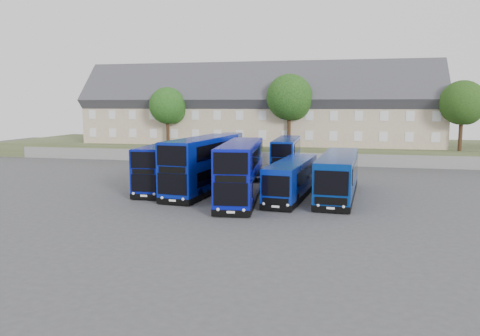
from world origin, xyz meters
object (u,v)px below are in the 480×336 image
object	(u,v)px
tree_east	(463,104)
dd_front_mid	(202,166)
dd_front_left	(164,168)
tree_mid	(291,99)
tree_west	(169,107)
coach_east_a	(292,180)

from	to	relation	value
tree_east	dd_front_mid	bearing A→B (deg)	-139.83
dd_front_left	tree_east	distance (m)	35.71
tree_east	tree_mid	bearing A→B (deg)	178.57
dd_front_left	dd_front_mid	bearing A→B (deg)	-9.63
dd_front_left	tree_east	bearing A→B (deg)	33.09
dd_front_left	tree_mid	size ratio (longest dim) A/B	1.09
tree_mid	tree_west	bearing A→B (deg)	-178.21
dd_front_mid	coach_east_a	world-z (taller)	dd_front_mid
dd_front_mid	tree_east	xyz separation A→B (m)	(25.00, 21.10, 5.13)
tree_mid	dd_front_left	bearing A→B (deg)	-112.14
dd_front_mid	coach_east_a	distance (m)	7.71
dd_front_left	tree_east	world-z (taller)	tree_east
tree_west	tree_mid	distance (m)	16.04
dd_front_left	tree_east	size ratio (longest dim) A/B	1.23
coach_east_a	dd_front_left	bearing A→B (deg)	179.62
dd_front_mid	dd_front_left	bearing A→B (deg)	178.85
dd_front_left	tree_west	xyz separation A→B (m)	(-7.39, 20.66, 5.12)
dd_front_mid	coach_east_a	size ratio (longest dim) A/B	1.07
dd_front_left	tree_west	size ratio (longest dim) A/B	1.31
coach_east_a	tree_east	world-z (taller)	tree_east
dd_front_left	coach_east_a	size ratio (longest dim) A/B	0.91
tree_mid	tree_east	distance (m)	20.02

